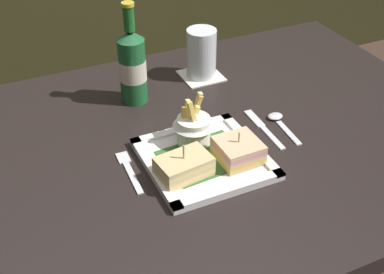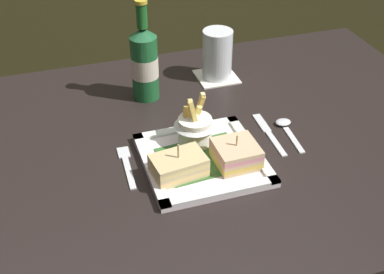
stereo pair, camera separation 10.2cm
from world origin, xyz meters
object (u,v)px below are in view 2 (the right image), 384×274
sandwich_half_left (179,166)px  fries_cup (195,126)px  fork (127,164)px  spoon (286,126)px  water_glass (217,57)px  knife (268,132)px  dining_table (183,177)px  beer_bottle (144,62)px  sandwich_half_right (236,154)px  square_plate (202,160)px

sandwich_half_left → fries_cup: bearing=55.1°
fork → spoon: 0.36m
water_glass → knife: water_glass is taller
dining_table → beer_bottle: size_ratio=5.42×
spoon → water_glass: bearing=104.1°
dining_table → sandwich_half_right: bearing=-53.2°
sandwich_half_left → fries_cup: size_ratio=1.00×
fries_cup → sandwich_half_left: bearing=-124.9°
square_plate → beer_bottle: (-0.05, 0.28, 0.09)m
water_glass → fries_cup: bearing=-118.7°
square_plate → spoon: (0.21, 0.06, -0.00)m
square_plate → fries_cup: size_ratio=2.14×
square_plate → fork: (-0.15, 0.04, -0.01)m
fries_cup → fork: (-0.15, -0.02, -0.05)m
square_plate → fork: square_plate is taller
fries_cup → dining_table: bearing=142.7°
square_plate → fork: 0.15m
sandwich_half_right → beer_bottle: 0.34m
square_plate → fork: size_ratio=1.72×
water_glass → spoon: bearing=-75.9°
fries_cup → fork: bearing=-173.3°
sandwich_half_right → spoon: bearing=30.4°
square_plate → fries_cup: 0.07m
sandwich_half_right → water_glass: 0.36m
dining_table → fork: (-0.13, -0.03, 0.09)m
fries_cup → fork: size_ratio=0.80×
fork → spoon: (0.36, 0.02, 0.00)m
fork → knife: bearing=2.8°
square_plate → knife: square_plate is taller
spoon → fork: bearing=-176.8°
dining_table → fork: 0.16m
sandwich_half_left → square_plate: bearing=28.4°
beer_bottle → fork: beer_bottle is taller
spoon → beer_bottle: bearing=139.1°
sandwich_half_right → knife: bearing=37.8°
knife → square_plate: bearing=-162.3°
sandwich_half_right → beer_bottle: bearing=108.4°
sandwich_half_left → fries_cup: fries_cup is taller
dining_table → beer_bottle: 0.28m
fries_cup → knife: bearing=-0.8°
square_plate → sandwich_half_left: size_ratio=2.15×
water_glass → spoon: 0.28m
fries_cup → water_glass: size_ratio=0.88×
fork → water_glass: bearing=43.8°
dining_table → spoon: 0.25m
square_plate → beer_bottle: bearing=99.3°
beer_bottle → spoon: bearing=-40.9°
water_glass → square_plate: bearing=-114.7°
sandwich_half_right → sandwich_half_left: bearing=-180.0°
square_plate → sandwich_half_left: sandwich_half_left is taller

